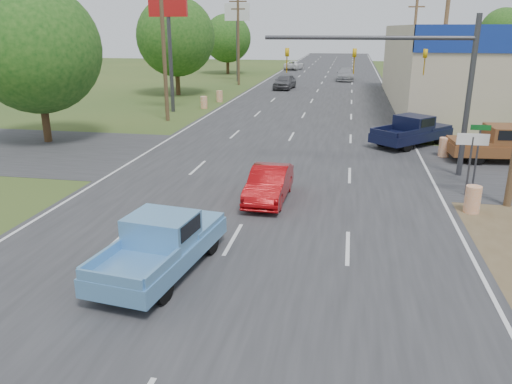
% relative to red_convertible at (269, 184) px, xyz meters
% --- Properties ---
extents(main_road, '(15.00, 180.00, 0.02)m').
position_rel_red_convertible_xyz_m(main_road, '(-0.52, 28.03, -0.64)').
color(main_road, '#2D2D30').
rests_on(main_road, ground).
extents(cross_road, '(120.00, 10.00, 0.02)m').
position_rel_red_convertible_xyz_m(cross_road, '(-0.52, 6.03, -0.64)').
color(cross_road, '#2D2D30').
rests_on(cross_road, ground).
extents(utility_pole_2, '(2.00, 0.28, 10.00)m').
position_rel_red_convertible_xyz_m(utility_pole_2, '(8.98, 19.03, 4.66)').
color(utility_pole_2, '#4C3823').
rests_on(utility_pole_2, ground).
extents(utility_pole_3, '(2.00, 0.28, 10.00)m').
position_rel_red_convertible_xyz_m(utility_pole_3, '(8.98, 37.03, 4.66)').
color(utility_pole_3, '#4C3823').
rests_on(utility_pole_3, ground).
extents(utility_pole_5, '(2.00, 0.28, 10.00)m').
position_rel_red_convertible_xyz_m(utility_pole_5, '(-10.02, 16.03, 4.66)').
color(utility_pole_5, '#4C3823').
rests_on(utility_pole_5, ground).
extents(utility_pole_6, '(2.00, 0.28, 10.00)m').
position_rel_red_convertible_xyz_m(utility_pole_6, '(-10.02, 40.03, 4.66)').
color(utility_pole_6, '#4C3823').
rests_on(utility_pole_6, ground).
extents(tree_0, '(7.14, 7.14, 8.84)m').
position_rel_red_convertible_xyz_m(tree_0, '(-14.52, 8.03, 4.61)').
color(tree_0, '#422D19').
rests_on(tree_0, ground).
extents(tree_1, '(7.56, 7.56, 9.36)m').
position_rel_red_convertible_xyz_m(tree_1, '(-14.02, 30.03, 4.92)').
color(tree_1, '#422D19').
rests_on(tree_1, ground).
extents(tree_2, '(6.72, 6.72, 8.32)m').
position_rel_red_convertible_xyz_m(tree_2, '(-14.72, 54.03, 4.30)').
color(tree_2, '#422D19').
rests_on(tree_2, ground).
extents(tree_4, '(9.24, 9.24, 11.44)m').
position_rel_red_convertible_xyz_m(tree_4, '(-55.52, 63.03, 6.16)').
color(tree_4, '#422D19').
rests_on(tree_4, ground).
extents(tree_5, '(7.98, 7.98, 9.88)m').
position_rel_red_convertible_xyz_m(tree_5, '(29.48, 83.03, 5.23)').
color(tree_5, '#422D19').
rests_on(tree_5, ground).
extents(tree_6, '(8.82, 8.82, 10.92)m').
position_rel_red_convertible_xyz_m(tree_6, '(-30.52, 83.03, 5.85)').
color(tree_6, '#422D19').
rests_on(tree_6, ground).
extents(barrel_0, '(0.56, 0.56, 1.00)m').
position_rel_red_convertible_xyz_m(barrel_0, '(7.48, 0.03, -0.15)').
color(barrel_0, orange).
rests_on(barrel_0, ground).
extents(barrel_1, '(0.56, 0.56, 1.00)m').
position_rel_red_convertible_xyz_m(barrel_1, '(7.88, 8.53, -0.15)').
color(barrel_1, orange).
rests_on(barrel_1, ground).
extents(barrel_2, '(0.56, 0.56, 1.00)m').
position_rel_red_convertible_xyz_m(barrel_2, '(-9.02, 22.03, -0.15)').
color(barrel_2, orange).
rests_on(barrel_2, ground).
extents(barrel_3, '(0.56, 0.56, 1.00)m').
position_rel_red_convertible_xyz_m(barrel_3, '(-8.72, 26.03, -0.15)').
color(barrel_3, orange).
rests_on(barrel_3, ground).
extents(pole_sign_left_near, '(3.00, 0.35, 9.20)m').
position_rel_red_convertible_xyz_m(pole_sign_left_near, '(-11.02, 20.03, 6.52)').
color(pole_sign_left_near, '#3F3F44').
rests_on(pole_sign_left_near, ground).
extents(pole_sign_left_far, '(3.00, 0.35, 9.20)m').
position_rel_red_convertible_xyz_m(pole_sign_left_far, '(-11.02, 44.03, 6.52)').
color(pole_sign_left_far, '#3F3F44').
rests_on(pole_sign_left_far, ground).
extents(lane_sign, '(1.20, 0.08, 2.52)m').
position_rel_red_convertible_xyz_m(lane_sign, '(7.68, 2.03, 1.25)').
color(lane_sign, '#3F3F44').
rests_on(lane_sign, ground).
extents(street_name_sign, '(0.80, 0.08, 2.61)m').
position_rel_red_convertible_xyz_m(street_name_sign, '(8.28, 3.53, 0.95)').
color(street_name_sign, '#3F3F44').
rests_on(street_name_sign, ground).
extents(signal_mast, '(9.12, 0.40, 7.00)m').
position_rel_red_convertible_xyz_m(signal_mast, '(5.31, 5.03, 4.15)').
color(signal_mast, '#3F3F44').
rests_on(signal_mast, ground).
extents(red_convertible, '(1.48, 4.00, 1.31)m').
position_rel_red_convertible_xyz_m(red_convertible, '(0.00, 0.00, 0.00)').
color(red_convertible, '#95060A').
rests_on(red_convertible, ground).
extents(blue_pickup, '(2.53, 5.12, 1.63)m').
position_rel_red_convertible_xyz_m(blue_pickup, '(-1.93, -6.33, 0.17)').
color(blue_pickup, black).
rests_on(blue_pickup, ground).
extents(navy_pickup, '(4.92, 5.11, 1.70)m').
position_rel_red_convertible_xyz_m(navy_pickup, '(6.57, 11.04, 0.21)').
color(navy_pickup, black).
rests_on(navy_pickup, ground).
extents(brown_pickup, '(5.58, 2.51, 1.80)m').
position_rel_red_convertible_xyz_m(brown_pickup, '(10.55, 8.06, 0.26)').
color(brown_pickup, black).
rests_on(brown_pickup, ground).
extents(distant_car_grey, '(2.33, 4.82, 1.59)m').
position_rel_red_convertible_xyz_m(distant_car_grey, '(-4.18, 36.86, 0.14)').
color(distant_car_grey, '#535257').
rests_on(distant_car_grey, ground).
extents(distant_car_silver, '(2.21, 5.33, 1.54)m').
position_rel_red_convertible_xyz_m(distant_car_silver, '(2.21, 47.42, 0.12)').
color(distant_car_silver, '#A2A3A7').
rests_on(distant_car_silver, ground).
extents(distant_car_white, '(3.06, 5.30, 1.39)m').
position_rel_red_convertible_xyz_m(distant_car_white, '(-6.12, 63.42, 0.04)').
color(distant_car_white, white).
rests_on(distant_car_white, ground).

